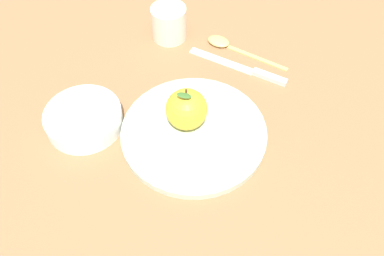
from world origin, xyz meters
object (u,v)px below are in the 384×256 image
Objects in this scene: dinner_plate at (192,132)px; knife at (246,69)px; cup at (169,21)px; apple at (187,109)px; spoon at (228,45)px; side_bowl at (83,118)px.

knife is (-0.19, 0.05, -0.01)m from dinner_plate.
apple is at bearing 27.45° from cup.
spoon is at bearing -136.12° from knife.
dinner_plate is at bearing 28.86° from cup.
spoon is (-0.25, -0.00, -0.00)m from dinner_plate.
side_bowl is 0.33m from knife.
dinner_plate reaches higher than knife.
side_bowl is at bearing -11.71° from cup.
apple is 1.14× the size of cup.
dinner_plate is at bearing 0.78° from spoon.
spoon is (-0.28, 0.19, -0.01)m from side_bowl.
dinner_plate is 1.87× the size of side_bowl.
apple is 0.26m from cup.
spoon is (-0.23, 0.01, -0.05)m from apple.
side_bowl is at bearing -73.67° from apple.
side_bowl is at bearing -46.41° from knife.
side_bowl is 0.34m from spoon.
cup is 0.35× the size of knife.
side_bowl is 0.74× the size of spoon.
spoon is (-0.06, -0.05, 0.00)m from knife.
apple is 0.40× the size of knife.
cup is 0.13m from spoon.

